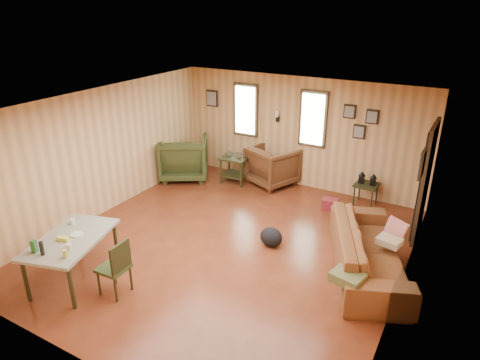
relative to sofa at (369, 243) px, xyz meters
The scene contains 11 objects.
room 2.18m from the sofa, behind, with size 5.54×6.04×2.44m.
sofa is the anchor object (origin of this frame).
recliner_brown 3.56m from the sofa, 139.42° to the left, with size 0.93×0.87×0.96m, color #533019.
recliner_green 4.93m from the sofa, 160.56° to the left, with size 1.05×0.98×1.08m, color #313A1A.
end_table 4.00m from the sofa, 150.44° to the left, with size 0.64×0.59×0.76m.
side_table 2.32m from the sofa, 104.93° to the left, with size 0.47×0.47×0.71m.
cooler 2.09m from the sofa, 123.76° to the left, with size 0.34×0.27×0.22m.
backpack 1.61m from the sofa, behind, with size 0.44×0.36×0.34m.
sofa_pillows 0.37m from the sofa, 70.39° to the right, with size 0.73×1.77×0.36m.
dining_table 4.39m from the sofa, 147.22° to the right, with size 1.18×1.55×0.91m.
dining_chair 3.69m from the sofa, 141.32° to the right, with size 0.39×0.39×0.84m.
Camera 1 is at (3.26, -5.36, 3.84)m, focal length 32.00 mm.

